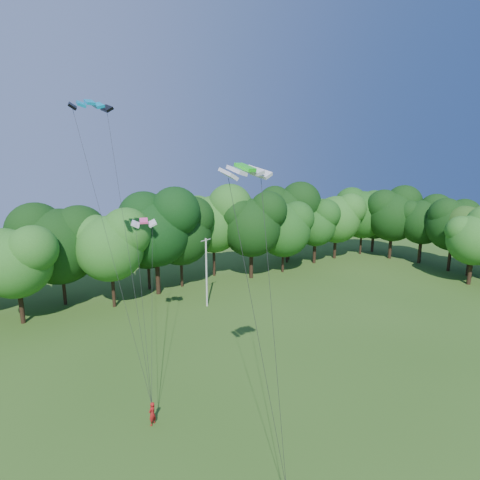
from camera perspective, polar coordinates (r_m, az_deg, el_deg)
utility_pole at (r=43.18m, az=-5.14°, el=-4.84°), size 1.52×0.71×8.08m
kite_flyer_left at (r=26.82m, az=-13.24°, el=-24.35°), size 0.69×0.62×1.57m
kite_teal at (r=30.71m, az=-21.96°, el=18.90°), size 2.95×1.35×0.56m
kite_green at (r=17.41m, az=0.79°, el=11.02°), size 2.53×1.37×0.42m
kite_pink at (r=32.60m, az=-14.46°, el=2.85°), size 2.25×1.51×0.40m
tree_back_center at (r=47.24m, az=-12.75°, el=1.73°), size 9.33×9.33×13.58m
tree_back_east at (r=64.13m, az=7.48°, el=2.42°), size 6.79×6.79×9.88m
tree_flank_east at (r=63.66m, az=32.08°, el=2.04°), size 8.48×8.48×12.33m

